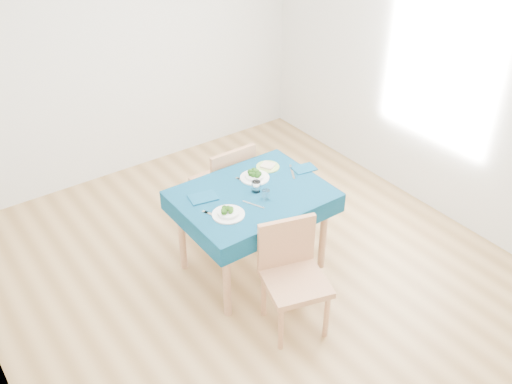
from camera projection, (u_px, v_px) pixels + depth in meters
room_shell at (256, 134)px, 4.04m from camera, size 4.02×4.52×2.73m
table at (253, 231)px, 4.68m from camera, size 1.16×0.88×0.76m
chair_near at (296, 270)px, 4.03m from camera, size 0.55×0.58×1.09m
chair_far at (221, 170)px, 5.13m from camera, size 0.45×0.49×1.12m
bowl_near at (228, 211)px, 4.20m from camera, size 0.24×0.24×0.07m
bowl_far at (255, 174)px, 4.63m from camera, size 0.24×0.24×0.07m
fork_near at (215, 216)px, 4.21m from camera, size 0.10×0.19×0.00m
knife_near at (254, 205)px, 4.33m from camera, size 0.09×0.18×0.00m
fork_far at (245, 182)px, 4.60m from camera, size 0.06×0.17×0.00m
knife_far at (292, 172)px, 4.73m from camera, size 0.13×0.21×0.00m
napkin_near at (203, 198)px, 4.40m from camera, size 0.24×0.19×0.01m
napkin_far at (304, 169)px, 4.76m from camera, size 0.21×0.16×0.01m
tumbler_center at (256, 187)px, 4.46m from camera, size 0.07×0.07×0.09m
tumbler_side at (266, 195)px, 4.37m from camera, size 0.06×0.06×0.08m
side_plate at (268, 167)px, 4.79m from camera, size 0.20×0.20×0.01m
bread_slice at (268, 165)px, 4.78m from camera, size 0.14×0.14×0.02m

